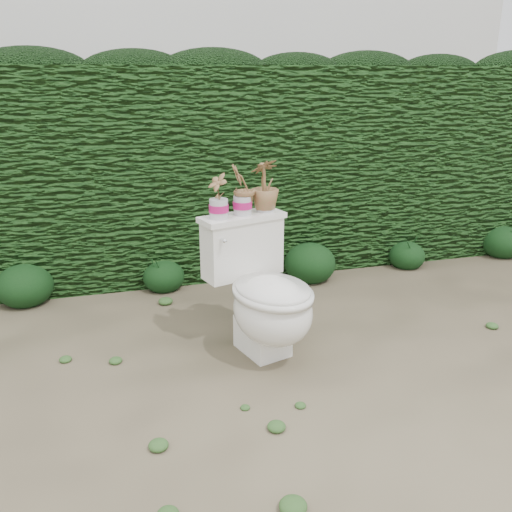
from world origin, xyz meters
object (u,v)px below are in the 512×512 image
object	(u,v)px
potted_plant_left	(218,197)
potted_plant_center	(242,191)
toilet	(264,296)
potted_plant_right	(265,187)

from	to	relation	value
potted_plant_left	potted_plant_center	world-z (taller)	potted_plant_center
toilet	potted_plant_center	size ratio (longest dim) A/B	2.81
toilet	potted_plant_left	distance (m)	0.61
toilet	potted_plant_right	world-z (taller)	potted_plant_right
toilet	potted_plant_center	world-z (taller)	potted_plant_center
potted_plant_left	potted_plant_center	size ratio (longest dim) A/B	0.86
potted_plant_right	toilet	bearing A→B (deg)	48.56
potted_plant_right	potted_plant_center	bearing A→B (deg)	-8.48
potted_plant_left	potted_plant_right	bearing A→B (deg)	79.06
potted_plant_center	potted_plant_right	bearing A→B (deg)	157.68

